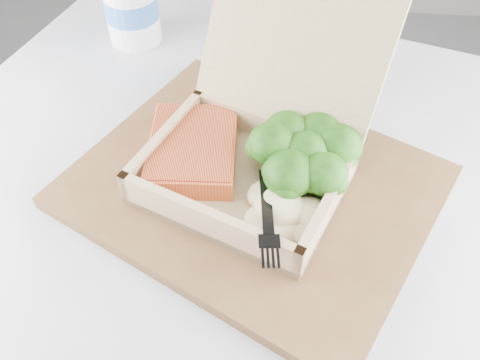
# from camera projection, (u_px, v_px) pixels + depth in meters

# --- Properties ---
(cafe_table) EXTENTS (1.07, 1.07, 0.75)m
(cafe_table) POSITION_uv_depth(u_px,v_px,m) (235.00, 310.00, 0.73)
(cafe_table) COLOR black
(cafe_table) RESTS_ON floor
(serving_tray) EXTENTS (0.48, 0.45, 0.02)m
(serving_tray) POSITION_uv_depth(u_px,v_px,m) (253.00, 187.00, 0.61)
(serving_tray) COLOR brown
(serving_tray) RESTS_ON cafe_table
(takeout_container) EXTENTS (0.29, 0.31, 0.18)m
(takeout_container) POSITION_uv_depth(u_px,v_px,m) (260.00, 136.00, 0.59)
(takeout_container) COLOR tan
(takeout_container) RESTS_ON serving_tray
(salmon_fillet) EXTENTS (0.10, 0.13, 0.03)m
(salmon_fillet) POSITION_uv_depth(u_px,v_px,m) (193.00, 150.00, 0.61)
(salmon_fillet) COLOR #D45029
(salmon_fillet) RESTS_ON takeout_container
(broccoli_pile) EXTENTS (0.13, 0.13, 0.05)m
(broccoli_pile) POSITION_uv_depth(u_px,v_px,m) (305.00, 158.00, 0.58)
(broccoli_pile) COLOR #30781A
(broccoli_pile) RESTS_ON takeout_container
(mashed_potatoes) EXTENTS (0.09, 0.08, 0.03)m
(mashed_potatoes) POSITION_uv_depth(u_px,v_px,m) (280.00, 208.00, 0.55)
(mashed_potatoes) COLOR #CFC486
(mashed_potatoes) RESTS_ON takeout_container
(plastic_fork) EXTENTS (0.03, 0.15, 0.02)m
(plastic_fork) POSITION_uv_depth(u_px,v_px,m) (266.00, 187.00, 0.55)
(plastic_fork) COLOR black
(plastic_fork) RESTS_ON mashed_potatoes
(paper_cup) EXTENTS (0.08, 0.08, 0.10)m
(paper_cup) POSITION_uv_depth(u_px,v_px,m) (131.00, 7.00, 0.78)
(paper_cup) COLOR silver
(paper_cup) RESTS_ON cafe_table
(receipt) EXTENTS (0.09, 0.15, 0.00)m
(receipt) POSITION_uv_depth(u_px,v_px,m) (291.00, 85.00, 0.75)
(receipt) COLOR white
(receipt) RESTS_ON cafe_table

